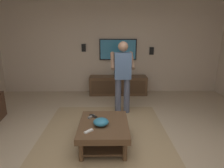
{
  "coord_description": "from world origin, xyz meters",
  "views": [
    {
      "loc": [
        -2.84,
        0.05,
        1.86
      ],
      "look_at": [
        0.63,
        0.01,
        0.91
      ],
      "focal_mm": 31.31,
      "sensor_mm": 36.0,
      "label": 1
    }
  ],
  "objects_px": {
    "bowl": "(101,122)",
    "remote_grey": "(91,116)",
    "remote_white": "(89,131)",
    "person_standing": "(123,74)",
    "tv": "(118,50)",
    "wall_speaker_left": "(152,51)",
    "vase_round": "(118,72)",
    "media_console": "(118,85)",
    "coffee_table": "(104,129)",
    "wall_speaker_right": "(84,48)",
    "remote_black": "(93,116)"
  },
  "relations": [
    {
      "from": "remote_grey",
      "to": "vase_round",
      "type": "xyz_separation_m",
      "value": [
        2.54,
        -0.57,
        0.25
      ]
    },
    {
      "from": "coffee_table",
      "to": "person_standing",
      "type": "relative_size",
      "value": 0.61
    },
    {
      "from": "media_console",
      "to": "wall_speaker_right",
      "type": "height_order",
      "value": "wall_speaker_right"
    },
    {
      "from": "media_console",
      "to": "remote_black",
      "type": "xyz_separation_m",
      "value": [
        -2.48,
        0.55,
        0.14
      ]
    },
    {
      "from": "remote_white",
      "to": "remote_grey",
      "type": "relative_size",
      "value": 1.0
    },
    {
      "from": "media_console",
      "to": "bowl",
      "type": "xyz_separation_m",
      "value": [
        -2.81,
        0.4,
        0.18
      ]
    },
    {
      "from": "remote_black",
      "to": "remote_grey",
      "type": "relative_size",
      "value": 1.0
    },
    {
      "from": "media_console",
      "to": "wall_speaker_left",
      "type": "bearing_deg",
      "value": 104.09
    },
    {
      "from": "remote_grey",
      "to": "vase_round",
      "type": "bearing_deg",
      "value": 19.25
    },
    {
      "from": "media_console",
      "to": "bowl",
      "type": "distance_m",
      "value": 2.84
    },
    {
      "from": "person_standing",
      "to": "wall_speaker_left",
      "type": "bearing_deg",
      "value": -32.08
    },
    {
      "from": "bowl",
      "to": "remote_white",
      "type": "bearing_deg",
      "value": 140.33
    },
    {
      "from": "coffee_table",
      "to": "media_console",
      "type": "xyz_separation_m",
      "value": [
        2.74,
        -0.36,
        -0.02
      ]
    },
    {
      "from": "media_console",
      "to": "person_standing",
      "type": "height_order",
      "value": "person_standing"
    },
    {
      "from": "remote_grey",
      "to": "wall_speaker_right",
      "type": "distance_m",
      "value": 2.95
    },
    {
      "from": "vase_round",
      "to": "person_standing",
      "type": "bearing_deg",
      "value": -178.13
    },
    {
      "from": "remote_white",
      "to": "tv",
      "type": "bearing_deg",
      "value": 33.91
    },
    {
      "from": "media_console",
      "to": "wall_speaker_left",
      "type": "xyz_separation_m",
      "value": [
        0.25,
        -1.01,
        1.0
      ]
    },
    {
      "from": "bowl",
      "to": "remote_black",
      "type": "bearing_deg",
      "value": 25.04
    },
    {
      "from": "remote_black",
      "to": "vase_round",
      "type": "height_order",
      "value": "vase_round"
    },
    {
      "from": "bowl",
      "to": "media_console",
      "type": "bearing_deg",
      "value": -8.05
    },
    {
      "from": "coffee_table",
      "to": "remote_white",
      "type": "height_order",
      "value": "remote_white"
    },
    {
      "from": "media_console",
      "to": "vase_round",
      "type": "xyz_separation_m",
      "value": [
        0.04,
        0.01,
        0.39
      ]
    },
    {
      "from": "media_console",
      "to": "bowl",
      "type": "bearing_deg",
      "value": -8.05
    },
    {
      "from": "media_console",
      "to": "wall_speaker_right",
      "type": "xyz_separation_m",
      "value": [
        0.25,
        1.02,
        1.09
      ]
    },
    {
      "from": "coffee_table",
      "to": "bowl",
      "type": "xyz_separation_m",
      "value": [
        -0.07,
        0.04,
        0.16
      ]
    },
    {
      "from": "remote_grey",
      "to": "wall_speaker_left",
      "type": "height_order",
      "value": "wall_speaker_left"
    },
    {
      "from": "remote_white",
      "to": "wall_speaker_right",
      "type": "distance_m",
      "value": 3.44
    },
    {
      "from": "coffee_table",
      "to": "remote_grey",
      "type": "bearing_deg",
      "value": 43.67
    },
    {
      "from": "person_standing",
      "to": "remote_white",
      "type": "bearing_deg",
      "value": 158.39
    },
    {
      "from": "tv",
      "to": "wall_speaker_right",
      "type": "distance_m",
      "value": 1.03
    },
    {
      "from": "remote_grey",
      "to": "wall_speaker_right",
      "type": "bearing_deg",
      "value": 41.05
    },
    {
      "from": "coffee_table",
      "to": "bowl",
      "type": "bearing_deg",
      "value": 149.06
    },
    {
      "from": "remote_white",
      "to": "bowl",
      "type": "bearing_deg",
      "value": 4.21
    },
    {
      "from": "remote_black",
      "to": "remote_grey",
      "type": "xyz_separation_m",
      "value": [
        -0.02,
        0.03,
        0.0
      ]
    },
    {
      "from": "bowl",
      "to": "remote_grey",
      "type": "xyz_separation_m",
      "value": [
        0.31,
        0.19,
        -0.04
      ]
    },
    {
      "from": "tv",
      "to": "wall_speaker_left",
      "type": "distance_m",
      "value": 1.01
    },
    {
      "from": "bowl",
      "to": "wall_speaker_left",
      "type": "distance_m",
      "value": 3.47
    },
    {
      "from": "vase_round",
      "to": "remote_white",
      "type": "bearing_deg",
      "value": 169.56
    },
    {
      "from": "media_console",
      "to": "wall_speaker_left",
      "type": "height_order",
      "value": "wall_speaker_left"
    },
    {
      "from": "remote_white",
      "to": "person_standing",
      "type": "bearing_deg",
      "value": 23.51
    },
    {
      "from": "coffee_table",
      "to": "media_console",
      "type": "height_order",
      "value": "media_console"
    },
    {
      "from": "tv",
      "to": "person_standing",
      "type": "bearing_deg",
      "value": 1.31
    },
    {
      "from": "wall_speaker_right",
      "to": "media_console",
      "type": "bearing_deg",
      "value": -103.93
    },
    {
      "from": "remote_white",
      "to": "remote_grey",
      "type": "bearing_deg",
      "value": 44.94
    },
    {
      "from": "tv",
      "to": "bowl",
      "type": "xyz_separation_m",
      "value": [
        -3.05,
        0.4,
        -0.86
      ]
    },
    {
      "from": "media_console",
      "to": "remote_grey",
      "type": "xyz_separation_m",
      "value": [
        -2.5,
        0.58,
        0.14
      ]
    },
    {
      "from": "tv",
      "to": "wall_speaker_left",
      "type": "bearing_deg",
      "value": 90.74
    },
    {
      "from": "remote_white",
      "to": "remote_black",
      "type": "bearing_deg",
      "value": 41.38
    },
    {
      "from": "bowl",
      "to": "remote_grey",
      "type": "distance_m",
      "value": 0.36
    }
  ]
}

